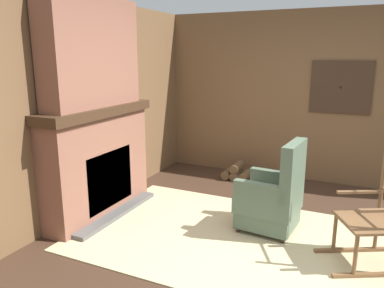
# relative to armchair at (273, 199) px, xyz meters

# --- Properties ---
(ground_plane) EXTENTS (14.00, 14.00, 0.00)m
(ground_plane) POSITION_rel_armchair_xyz_m (0.18, -0.41, -0.37)
(ground_plane) COLOR #3D281C
(wood_panel_wall_left) EXTENTS (0.06, 5.39, 2.58)m
(wood_panel_wall_left) POSITION_rel_armchair_xyz_m (-2.25, -0.41, 0.92)
(wood_panel_wall_left) COLOR brown
(wood_panel_wall_left) RESTS_ON ground
(wood_panel_wall_back) EXTENTS (5.39, 0.09, 2.58)m
(wood_panel_wall_back) POSITION_rel_armchair_xyz_m (0.18, 2.02, 0.92)
(wood_panel_wall_back) COLOR brown
(wood_panel_wall_back) RESTS_ON ground
(fireplace_hearth) EXTENTS (0.56, 1.70, 1.33)m
(fireplace_hearth) POSITION_rel_armchair_xyz_m (-2.04, -0.41, 0.29)
(fireplace_hearth) COLOR brown
(fireplace_hearth) RESTS_ON ground
(chimney_breast) EXTENTS (0.31, 1.41, 1.23)m
(chimney_breast) POSITION_rel_armchair_xyz_m (-2.05, -0.41, 1.57)
(chimney_breast) COLOR brown
(chimney_breast) RESTS_ON fireplace_hearth
(area_rug) EXTENTS (3.17, 2.12, 0.01)m
(area_rug) POSITION_rel_armchair_xyz_m (-0.38, -0.36, -0.37)
(area_rug) COLOR #C6B789
(area_rug) RESTS_ON ground
(armchair) EXTENTS (0.68, 0.63, 1.04)m
(armchair) POSITION_rel_armchair_xyz_m (0.00, 0.00, 0.00)
(armchair) COLOR #516651
(armchair) RESTS_ON ground
(rocking_chair) EXTENTS (0.93, 0.79, 1.30)m
(rocking_chair) POSITION_rel_armchair_xyz_m (1.00, -0.30, 0.06)
(rocking_chair) COLOR brown
(rocking_chair) RESTS_ON ground
(firewood_stack) EXTENTS (0.42, 0.36, 0.26)m
(firewood_stack) POSITION_rel_armchair_xyz_m (-0.93, 1.58, -0.27)
(firewood_stack) COLOR brown
(firewood_stack) RESTS_ON ground
(oil_lamp_vase) EXTENTS (0.13, 0.13, 0.24)m
(oil_lamp_vase) POSITION_rel_armchair_xyz_m (-2.08, -0.83, 1.04)
(oil_lamp_vase) COLOR #47708E
(oil_lamp_vase) RESTS_ON fireplace_hearth
(storage_case) EXTENTS (0.16, 0.21, 0.11)m
(storage_case) POSITION_rel_armchair_xyz_m (-2.08, -0.11, 1.02)
(storage_case) COLOR gray
(storage_case) RESTS_ON fireplace_hearth
(decorative_plate_on_mantel) EXTENTS (0.07, 0.27, 0.27)m
(decorative_plate_on_mantel) POSITION_rel_armchair_xyz_m (-2.10, -0.50, 1.09)
(decorative_plate_on_mantel) COLOR red
(decorative_plate_on_mantel) RESTS_ON fireplace_hearth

